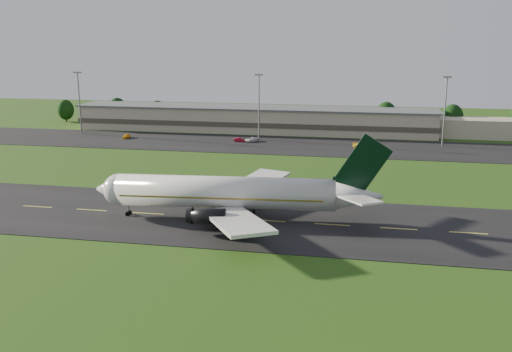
% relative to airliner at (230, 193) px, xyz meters
% --- Properties ---
extents(ground, '(360.00, 360.00, 0.00)m').
position_rel_airliner_xyz_m(ground, '(-15.20, -0.08, -4.66)').
color(ground, '#264210').
rests_on(ground, ground).
extents(taxiway, '(220.00, 30.00, 0.10)m').
position_rel_airliner_xyz_m(taxiway, '(-15.20, -0.08, -4.61)').
color(taxiway, black).
rests_on(taxiway, ground).
extents(apron, '(260.00, 30.00, 0.10)m').
position_rel_airliner_xyz_m(apron, '(-15.20, 71.92, -4.61)').
color(apron, black).
rests_on(apron, ground).
extents(airliner, '(51.27, 42.02, 15.57)m').
position_rel_airliner_xyz_m(airliner, '(0.00, 0.00, 0.00)').
color(airliner, silver).
rests_on(airliner, ground).
extents(terminal, '(145.00, 16.00, 8.40)m').
position_rel_airliner_xyz_m(terminal, '(-8.80, 96.11, -0.67)').
color(terminal, '#C7B398').
rests_on(terminal, ground).
extents(light_mast_west, '(2.40, 1.20, 20.35)m').
position_rel_airliner_xyz_m(light_mast_west, '(-70.20, 79.92, 8.08)').
color(light_mast_west, gray).
rests_on(light_mast_west, ground).
extents(light_mast_centre, '(2.40, 1.20, 20.35)m').
position_rel_airliner_xyz_m(light_mast_centre, '(-10.20, 79.92, 8.08)').
color(light_mast_centre, gray).
rests_on(light_mast_centre, ground).
extents(light_mast_east, '(2.40, 1.20, 20.35)m').
position_rel_airliner_xyz_m(light_mast_east, '(44.80, 79.92, 8.08)').
color(light_mast_east, gray).
rests_on(light_mast_east, ground).
extents(tree_line, '(193.37, 9.90, 10.47)m').
position_rel_airliner_xyz_m(tree_line, '(23.92, 105.74, 0.51)').
color(tree_line, black).
rests_on(tree_line, ground).
extents(service_vehicle_a, '(1.69, 3.91, 1.31)m').
position_rel_airliner_xyz_m(service_vehicle_a, '(-51.79, 74.15, -3.90)').
color(service_vehicle_a, '#ECB10D').
rests_on(service_vehicle_a, apron).
extents(service_vehicle_b, '(3.72, 1.72, 1.18)m').
position_rel_airliner_xyz_m(service_vehicle_b, '(-15.17, 74.75, -3.97)').
color(service_vehicle_b, maroon).
rests_on(service_vehicle_b, apron).
extents(service_vehicle_c, '(4.60, 5.01, 1.30)m').
position_rel_airliner_xyz_m(service_vehicle_c, '(-11.68, 75.71, -3.91)').
color(service_vehicle_c, silver).
rests_on(service_vehicle_c, apron).
extents(service_vehicle_d, '(5.29, 4.38, 1.44)m').
position_rel_airliner_xyz_m(service_vehicle_d, '(21.41, 71.26, -3.84)').
color(service_vehicle_d, '#E1AE0D').
rests_on(service_vehicle_d, apron).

